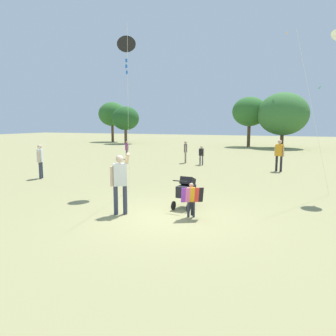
{
  "coord_description": "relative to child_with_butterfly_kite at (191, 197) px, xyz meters",
  "views": [
    {
      "loc": [
        3.39,
        -8.49,
        2.75
      ],
      "look_at": [
        -0.44,
        0.97,
        1.3
      ],
      "focal_mm": 34.53,
      "sensor_mm": 36.0,
      "label": 1
    }
  ],
  "objects": [
    {
      "name": "person_back_turned",
      "position": [
        -8.89,
        3.49,
        0.37
      ],
      "size": [
        0.37,
        0.49,
        1.68
      ],
      "color": "#33384C",
      "rests_on": "ground"
    },
    {
      "name": "ground_plane",
      "position": [
        -0.6,
        -0.2,
        -0.61
      ],
      "size": [
        120.0,
        120.0,
        0.0
      ],
      "primitive_type": "plane",
      "color": "#938E5B"
    },
    {
      "name": "distant_kites_cluster",
      "position": [
        3.99,
        24.88,
        10.93
      ],
      "size": [
        16.34,
        11.67,
        9.57
      ],
      "color": "green"
    },
    {
      "name": "treeline_distant",
      "position": [
        1.13,
        29.29,
        2.97
      ],
      "size": [
        40.14,
        7.46,
        5.86
      ],
      "color": "brown",
      "rests_on": "ground"
    },
    {
      "name": "person_couple_left",
      "position": [
        -4.28,
        11.89,
        0.27
      ],
      "size": [
        0.3,
        0.46,
        1.5
      ],
      "color": "#7F705B",
      "rests_on": "ground"
    },
    {
      "name": "stroller",
      "position": [
        -0.48,
        0.96,
        -0.01
      ],
      "size": [
        0.58,
        1.1,
        1.03
      ],
      "color": "black",
      "rests_on": "ground"
    },
    {
      "name": "kite_adult_black",
      "position": [
        -3.48,
        2.56,
        5.02
      ],
      "size": [
        2.13,
        3.36,
        5.97
      ],
      "color": "black",
      "rests_on": "ground"
    },
    {
      "name": "person_kid_running",
      "position": [
        -2.98,
        11.27,
        0.12
      ],
      "size": [
        0.39,
        0.24,
        1.25
      ],
      "color": "#4C4C51",
      "rests_on": "ground"
    },
    {
      "name": "person_sitting_far",
      "position": [
        -9.08,
        12.4,
        0.19
      ],
      "size": [
        0.33,
        0.35,
        1.37
      ],
      "color": "#4C4C51",
      "rests_on": "ground"
    },
    {
      "name": "person_adult_flyer",
      "position": [
        -2.07,
        -0.49,
        0.47
      ],
      "size": [
        0.55,
        0.72,
        1.88
      ],
      "color": "#33384C",
      "rests_on": "ground"
    },
    {
      "name": "child_with_butterfly_kite",
      "position": [
        0.0,
        0.0,
        0.0
      ],
      "size": [
        0.64,
        0.49,
        1.02
      ],
      "color": "#33384C",
      "rests_on": "ground"
    },
    {
      "name": "person_red_shirt",
      "position": [
        1.81,
        10.3,
        0.43
      ],
      "size": [
        0.53,
        0.37,
        1.78
      ],
      "color": "#232328",
      "rests_on": "ground"
    }
  ]
}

